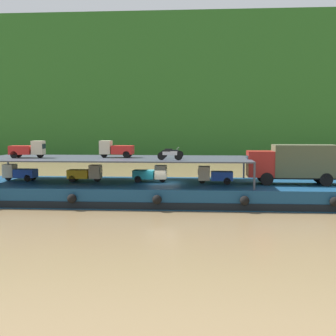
{
  "coord_description": "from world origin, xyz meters",
  "views": [
    {
      "loc": [
        2.99,
        -35.06,
        5.85
      ],
      "look_at": [
        0.46,
        0.0,
        2.7
      ],
      "focal_mm": 47.01,
      "sensor_mm": 36.0,
      "label": 1
    }
  ],
  "objects_px": {
    "cargo_barge": "(162,192)",
    "covered_lorry": "(294,163)",
    "mini_truck_lower_aft": "(85,173)",
    "motorcycle_upper_port": "(170,154)",
    "mini_truck_upper_mid": "(116,149)",
    "mini_truck_lower_stern": "(19,172)",
    "mini_truck_lower_fore": "(215,175)",
    "mini_truck_lower_mid": "(151,174)",
    "mini_truck_upper_stern": "(28,149)",
    "motorcycle_upper_centre": "(171,153)"
  },
  "relations": [
    {
      "from": "cargo_barge",
      "to": "covered_lorry",
      "type": "xyz_separation_m",
      "value": [
        10.37,
        -0.12,
        2.44
      ]
    },
    {
      "from": "mini_truck_lower_aft",
      "to": "motorcycle_upper_port",
      "type": "xyz_separation_m",
      "value": [
        7.14,
        -2.65,
        1.74
      ]
    },
    {
      "from": "covered_lorry",
      "to": "mini_truck_upper_mid",
      "type": "height_order",
      "value": "mini_truck_upper_mid"
    },
    {
      "from": "mini_truck_lower_aft",
      "to": "motorcycle_upper_port",
      "type": "height_order",
      "value": "motorcycle_upper_port"
    },
    {
      "from": "mini_truck_lower_stern",
      "to": "mini_truck_lower_fore",
      "type": "xyz_separation_m",
      "value": [
        16.29,
        -0.89,
        0.0
      ]
    },
    {
      "from": "mini_truck_lower_mid",
      "to": "mini_truck_lower_fore",
      "type": "relative_size",
      "value": 1.0
    },
    {
      "from": "mini_truck_lower_mid",
      "to": "mini_truck_lower_fore",
      "type": "distance_m",
      "value": 5.23
    },
    {
      "from": "mini_truck_lower_stern",
      "to": "mini_truck_lower_aft",
      "type": "bearing_deg",
      "value": -2.49
    },
    {
      "from": "mini_truck_lower_stern",
      "to": "mini_truck_upper_stern",
      "type": "xyz_separation_m",
      "value": [
        1.25,
        -1.11,
        2.0
      ]
    },
    {
      "from": "motorcycle_upper_port",
      "to": "motorcycle_upper_centre",
      "type": "xyz_separation_m",
      "value": [
        -0.02,
        2.31,
        0.0
      ]
    },
    {
      "from": "cargo_barge",
      "to": "mini_truck_upper_mid",
      "type": "height_order",
      "value": "mini_truck_upper_mid"
    },
    {
      "from": "mini_truck_lower_stern",
      "to": "motorcycle_upper_centre",
      "type": "bearing_deg",
      "value": -2.64
    },
    {
      "from": "cargo_barge",
      "to": "mini_truck_upper_stern",
      "type": "distance_m",
      "value": 11.39
    },
    {
      "from": "mini_truck_upper_mid",
      "to": "cargo_barge",
      "type": "bearing_deg",
      "value": -5.82
    },
    {
      "from": "covered_lorry",
      "to": "mini_truck_upper_stern",
      "type": "distance_m",
      "value": 21.24
    },
    {
      "from": "mini_truck_lower_mid",
      "to": "mini_truck_lower_fore",
      "type": "xyz_separation_m",
      "value": [
        5.19,
        -0.67,
        0.0
      ]
    },
    {
      "from": "mini_truck_lower_mid",
      "to": "covered_lorry",
      "type": "bearing_deg",
      "value": -2.61
    },
    {
      "from": "cargo_barge",
      "to": "motorcycle_upper_port",
      "type": "height_order",
      "value": "motorcycle_upper_port"
    },
    {
      "from": "covered_lorry",
      "to": "mini_truck_upper_stern",
      "type": "relative_size",
      "value": 2.82
    },
    {
      "from": "mini_truck_upper_mid",
      "to": "motorcycle_upper_port",
      "type": "relative_size",
      "value": 1.45
    },
    {
      "from": "mini_truck_lower_stern",
      "to": "mini_truck_upper_mid",
      "type": "height_order",
      "value": "mini_truck_upper_mid"
    },
    {
      "from": "mini_truck_lower_mid",
      "to": "motorcycle_upper_centre",
      "type": "distance_m",
      "value": 2.48
    },
    {
      "from": "mini_truck_lower_mid",
      "to": "mini_truck_upper_mid",
      "type": "relative_size",
      "value": 1.0
    },
    {
      "from": "mini_truck_lower_fore",
      "to": "mini_truck_upper_mid",
      "type": "relative_size",
      "value": 1.0
    },
    {
      "from": "cargo_barge",
      "to": "mini_truck_upper_mid",
      "type": "bearing_deg",
      "value": 174.18
    },
    {
      "from": "mini_truck_lower_fore",
      "to": "motorcycle_upper_port",
      "type": "relative_size",
      "value": 1.46
    },
    {
      "from": "mini_truck_lower_aft",
      "to": "mini_truck_lower_fore",
      "type": "xyz_separation_m",
      "value": [
        10.58,
        -0.64,
        0.0
      ]
    },
    {
      "from": "mini_truck_lower_stern",
      "to": "mini_truck_upper_stern",
      "type": "height_order",
      "value": "mini_truck_upper_stern"
    },
    {
      "from": "motorcycle_upper_port",
      "to": "motorcycle_upper_centre",
      "type": "distance_m",
      "value": 2.31
    },
    {
      "from": "mini_truck_lower_stern",
      "to": "mini_truck_upper_mid",
      "type": "distance_m",
      "value": 8.51
    },
    {
      "from": "mini_truck_upper_stern",
      "to": "motorcycle_upper_centre",
      "type": "relative_size",
      "value": 1.47
    },
    {
      "from": "covered_lorry",
      "to": "motorcycle_upper_port",
      "type": "bearing_deg",
      "value": -167.34
    },
    {
      "from": "cargo_barge",
      "to": "mini_truck_upper_mid",
      "type": "xyz_separation_m",
      "value": [
        -3.83,
        0.39,
        3.44
      ]
    },
    {
      "from": "mini_truck_lower_aft",
      "to": "motorcycle_upper_port",
      "type": "bearing_deg",
      "value": -20.37
    },
    {
      "from": "motorcycle_upper_centre",
      "to": "mini_truck_upper_mid",
      "type": "bearing_deg",
      "value": 175.47
    },
    {
      "from": "motorcycle_upper_centre",
      "to": "mini_truck_lower_fore",
      "type": "bearing_deg",
      "value": -4.9
    },
    {
      "from": "mini_truck_lower_fore",
      "to": "motorcycle_upper_port",
      "type": "bearing_deg",
      "value": -149.71
    },
    {
      "from": "mini_truck_lower_stern",
      "to": "mini_truck_lower_mid",
      "type": "bearing_deg",
      "value": -1.14
    },
    {
      "from": "mini_truck_lower_stern",
      "to": "mini_truck_upper_mid",
      "type": "xyz_separation_m",
      "value": [
        8.27,
        -0.23,
        2.0
      ]
    },
    {
      "from": "covered_lorry",
      "to": "mini_truck_lower_aft",
      "type": "relative_size",
      "value": 2.86
    },
    {
      "from": "mini_truck_lower_fore",
      "to": "mini_truck_upper_stern",
      "type": "distance_m",
      "value": 15.17
    },
    {
      "from": "mini_truck_lower_mid",
      "to": "mini_truck_upper_stern",
      "type": "relative_size",
      "value": 0.99
    },
    {
      "from": "mini_truck_upper_mid",
      "to": "motorcycle_upper_port",
      "type": "bearing_deg",
      "value": -30.22
    },
    {
      "from": "motorcycle_upper_centre",
      "to": "mini_truck_lower_stern",
      "type": "bearing_deg",
      "value": 177.36
    },
    {
      "from": "covered_lorry",
      "to": "mini_truck_lower_mid",
      "type": "relative_size",
      "value": 2.85
    },
    {
      "from": "mini_truck_lower_mid",
      "to": "motorcycle_upper_centre",
      "type": "bearing_deg",
      "value": -12.11
    },
    {
      "from": "mini_truck_lower_stern",
      "to": "motorcycle_upper_port",
      "type": "distance_m",
      "value": 13.29
    },
    {
      "from": "mini_truck_lower_stern",
      "to": "mini_truck_upper_stern",
      "type": "bearing_deg",
      "value": -41.51
    },
    {
      "from": "mini_truck_lower_aft",
      "to": "mini_truck_lower_mid",
      "type": "bearing_deg",
      "value": 0.29
    },
    {
      "from": "covered_lorry",
      "to": "mini_truck_lower_mid",
      "type": "height_order",
      "value": "covered_lorry"
    }
  ]
}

